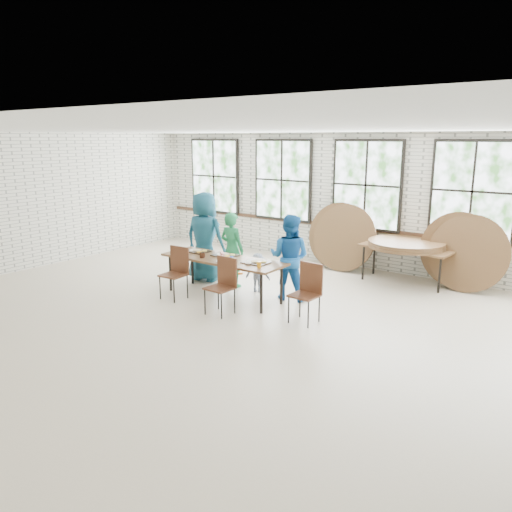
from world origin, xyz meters
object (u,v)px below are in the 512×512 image
(chair_near_right, at_px, (223,281))
(storage_table, at_px, (406,250))
(chair_near_left, at_px, (177,268))
(dining_table, at_px, (223,261))

(chair_near_right, xyz_separation_m, storage_table, (1.79, 3.55, 0.13))
(chair_near_left, bearing_deg, chair_near_right, -10.38)
(chair_near_left, bearing_deg, dining_table, 33.42)
(storage_table, bearing_deg, chair_near_left, -126.42)
(chair_near_right, bearing_deg, storage_table, 65.47)
(dining_table, xyz_separation_m, storage_table, (2.34, 2.91, -0.00))
(dining_table, height_order, storage_table, same)
(dining_table, height_order, chair_near_right, chair_near_right)
(dining_table, bearing_deg, chair_near_left, -142.74)
(chair_near_left, xyz_separation_m, storage_table, (3.01, 3.44, 0.13))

